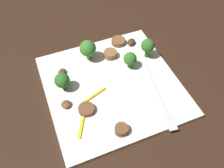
# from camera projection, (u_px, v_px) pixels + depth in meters

# --- Properties ---
(ground_plane) EXTENTS (1.40, 1.40, 0.00)m
(ground_plane) POSITION_uv_depth(u_px,v_px,m) (112.00, 87.00, 0.54)
(ground_plane) COLOR black
(plate) EXTENTS (0.29, 0.29, 0.01)m
(plate) POSITION_uv_depth(u_px,v_px,m) (112.00, 85.00, 0.54)
(plate) COLOR white
(plate) RESTS_ON ground_plane
(fork) EXTENTS (0.18, 0.04, 0.00)m
(fork) POSITION_uv_depth(u_px,v_px,m) (160.00, 99.00, 0.51)
(fork) COLOR silver
(fork) RESTS_ON plate
(broccoli_floret_0) EXTENTS (0.03, 0.03, 0.04)m
(broccoli_floret_0) POSITION_uv_depth(u_px,v_px,m) (130.00, 59.00, 0.55)
(broccoli_floret_0) COLOR #347525
(broccoli_floret_0) RESTS_ON plate
(broccoli_floret_1) EXTENTS (0.04, 0.04, 0.06)m
(broccoli_floret_1) POSITION_uv_depth(u_px,v_px,m) (88.00, 49.00, 0.56)
(broccoli_floret_1) COLOR #408630
(broccoli_floret_1) RESTS_ON plate
(broccoli_floret_2) EXTENTS (0.03, 0.03, 0.05)m
(broccoli_floret_2) POSITION_uv_depth(u_px,v_px,m) (148.00, 46.00, 0.56)
(broccoli_floret_2) COLOR #347525
(broccoli_floret_2) RESTS_ON plate
(broccoli_floret_3) EXTENTS (0.03, 0.03, 0.04)m
(broccoli_floret_3) POSITION_uv_depth(u_px,v_px,m) (62.00, 81.00, 0.51)
(broccoli_floret_3) COLOR #347525
(broccoli_floret_3) RESTS_ON plate
(sausage_slice_0) EXTENTS (0.04, 0.04, 0.01)m
(sausage_slice_0) POSITION_uv_depth(u_px,v_px,m) (86.00, 109.00, 0.49)
(sausage_slice_0) COLOR brown
(sausage_slice_0) RESTS_ON plate
(sausage_slice_1) EXTENTS (0.04, 0.04, 0.02)m
(sausage_slice_1) POSITION_uv_depth(u_px,v_px,m) (110.00, 54.00, 0.58)
(sausage_slice_1) COLOR brown
(sausage_slice_1) RESTS_ON plate
(sausage_slice_2) EXTENTS (0.04, 0.04, 0.01)m
(sausage_slice_2) POSITION_uv_depth(u_px,v_px,m) (118.00, 42.00, 0.61)
(sausage_slice_2) COLOR brown
(sausage_slice_2) RESTS_ON plate
(sausage_slice_3) EXTENTS (0.04, 0.04, 0.02)m
(sausage_slice_3) POSITION_uv_depth(u_px,v_px,m) (121.00, 130.00, 0.46)
(sausage_slice_3) COLOR brown
(sausage_slice_3) RESTS_ON plate
(mushroom_0) EXTENTS (0.03, 0.03, 0.01)m
(mushroom_0) POSITION_uv_depth(u_px,v_px,m) (131.00, 42.00, 0.61)
(mushroom_0) COLOR #422B19
(mushroom_0) RESTS_ON plate
(mushroom_1) EXTENTS (0.03, 0.03, 0.01)m
(mushroom_1) POSITION_uv_depth(u_px,v_px,m) (62.00, 72.00, 0.55)
(mushroom_1) COLOR #4C331E
(mushroom_1) RESTS_ON plate
(mushroom_2) EXTENTS (0.03, 0.03, 0.01)m
(mushroom_2) POSITION_uv_depth(u_px,v_px,m) (66.00, 104.00, 0.50)
(mushroom_2) COLOR brown
(mushroom_2) RESTS_ON plate
(pepper_strip_0) EXTENTS (0.05, 0.03, 0.00)m
(pepper_strip_0) POSITION_uv_depth(u_px,v_px,m) (81.00, 126.00, 0.47)
(pepper_strip_0) COLOR yellow
(pepper_strip_0) RESTS_ON plate
(pepper_strip_1) EXTENTS (0.02, 0.06, 0.00)m
(pepper_strip_1) POSITION_uv_depth(u_px,v_px,m) (94.00, 95.00, 0.51)
(pepper_strip_1) COLOR yellow
(pepper_strip_1) RESTS_ON plate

